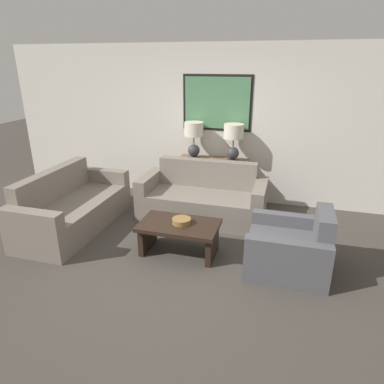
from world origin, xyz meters
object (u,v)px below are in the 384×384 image
at_px(table_lamp_left, 194,135).
at_px(table_lamp_right, 233,138).
at_px(decorative_bowl, 182,221).
at_px(couch_by_side, 72,209).
at_px(console_table, 212,181).
at_px(coffee_table, 179,232).
at_px(couch_by_back_wall, 203,199).
at_px(armchair_near_back_wall, 290,249).

xyz_separation_m(table_lamp_left, table_lamp_right, (0.68, 0.00, 0.00)).
distance_m(table_lamp_left, decorative_bowl, 1.98).
bearing_deg(couch_by_side, decorative_bowl, -8.33).
distance_m(console_table, decorative_bowl, 1.82).
distance_m(couch_by_side, coffee_table, 1.79).
relative_size(console_table, coffee_table, 1.19).
bearing_deg(table_lamp_right, table_lamp_left, 180.00).
bearing_deg(table_lamp_right, coffee_table, -101.06).
distance_m(console_table, couch_by_side, 2.37).
bearing_deg(couch_by_back_wall, table_lamp_left, 117.05).
height_order(couch_by_back_wall, decorative_bowl, couch_by_back_wall).
bearing_deg(decorative_bowl, coffee_table, -152.02).
xyz_separation_m(couch_by_back_wall, decorative_bowl, (0.01, -1.15, 0.16)).
height_order(table_lamp_right, couch_by_back_wall, table_lamp_right).
height_order(table_lamp_left, coffee_table, table_lamp_left).
distance_m(couch_by_back_wall, decorative_bowl, 1.16).
distance_m(coffee_table, armchair_near_back_wall, 1.39).
bearing_deg(console_table, decorative_bowl, -89.60).
distance_m(table_lamp_right, couch_by_side, 2.77).
xyz_separation_m(table_lamp_right, couch_by_side, (-2.13, -1.55, -0.88)).
xyz_separation_m(coffee_table, decorative_bowl, (0.03, 0.02, 0.15)).
height_order(couch_by_back_wall, couch_by_side, same).
xyz_separation_m(console_table, couch_by_side, (-1.79, -1.55, -0.09)).
bearing_deg(couch_by_side, table_lamp_right, 36.11).
bearing_deg(table_lamp_right, decorative_bowl, -100.21).
height_order(console_table, decorative_bowl, console_table).
height_order(console_table, couch_by_side, couch_by_side).
height_order(coffee_table, decorative_bowl, decorative_bowl).
bearing_deg(console_table, couch_by_back_wall, -90.00).
relative_size(table_lamp_left, couch_by_side, 0.31).
bearing_deg(decorative_bowl, couch_by_side, 171.67).
bearing_deg(couch_by_side, couch_by_back_wall, 26.38).
xyz_separation_m(console_table, armchair_near_back_wall, (1.37, -1.81, -0.13)).
height_order(table_lamp_right, coffee_table, table_lamp_right).
bearing_deg(decorative_bowl, table_lamp_left, 100.99).
xyz_separation_m(table_lamp_left, armchair_near_back_wall, (1.71, -1.81, -0.91)).
height_order(console_table, table_lamp_left, table_lamp_left).
bearing_deg(coffee_table, couch_by_back_wall, 89.10).
distance_m(table_lamp_left, couch_by_back_wall, 1.15).
bearing_deg(table_lamp_right, couch_by_side, -143.89).
bearing_deg(table_lamp_left, couch_by_side, -133.02).
bearing_deg(console_table, table_lamp_left, -180.00).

